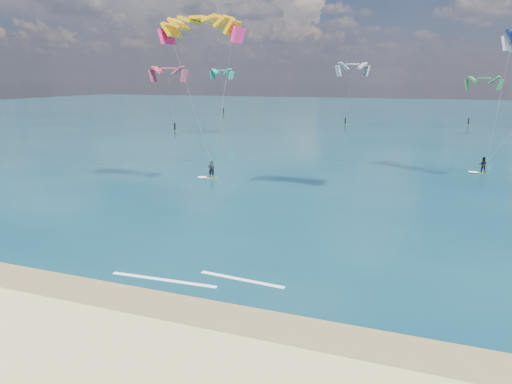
% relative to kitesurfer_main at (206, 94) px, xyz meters
% --- Properties ---
extents(ground, '(320.00, 320.00, 0.00)m').
position_rel_kitesurfer_main_xyz_m(ground, '(8.09, 16.24, -7.96)').
color(ground, tan).
rests_on(ground, ground).
extents(wet_sand_strip, '(320.00, 2.40, 0.01)m').
position_rel_kitesurfer_main_xyz_m(wet_sand_strip, '(8.09, -20.76, -7.96)').
color(wet_sand_strip, olive).
rests_on(wet_sand_strip, ground).
extents(sea, '(320.00, 200.00, 0.04)m').
position_rel_kitesurfer_main_xyz_m(sea, '(8.09, 80.24, -7.94)').
color(sea, '#0B2F40').
rests_on(sea, ground).
extents(kitesurfer_main, '(7.46, 6.23, 15.20)m').
position_rel_kitesurfer_main_xyz_m(kitesurfer_main, '(0.00, 0.00, 0.00)').
color(kitesurfer_main, '#CCE01A').
rests_on(kitesurfer_main, sea).
extents(shoreline_foam, '(8.41, 1.84, 0.01)m').
position_rel_kitesurfer_main_xyz_m(shoreline_foam, '(8.21, -18.18, -7.92)').
color(shoreline_foam, white).
rests_on(shoreline_foam, ground).
extents(distant_kites, '(71.60, 40.53, 11.77)m').
position_rel_kitesurfer_main_xyz_m(distant_kites, '(2.50, 52.64, -2.49)').
color(distant_kites, '#9B98A0').
rests_on(distant_kites, ground).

